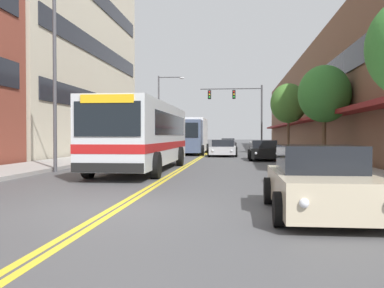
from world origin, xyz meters
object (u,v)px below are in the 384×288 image
(street_tree_right_far, at_px, (289,103))
(fire_hydrant, at_px, (325,163))
(car_champagne_parked_right_foreground, at_px, (320,183))
(street_lamp_left_far, at_px, (163,106))
(street_lamp_left_near, at_px, (60,49))
(city_bus, at_px, (144,133))
(car_red_parked_left_mid, at_px, (146,148))
(car_black_parked_right_mid, at_px, (264,151))
(car_silver_moving_lead, at_px, (223,148))
(car_dark_grey_moving_second, at_px, (228,143))
(traffic_signal_mast, at_px, (241,104))
(street_tree_right_mid, at_px, (324,94))
(car_white_parked_left_near, at_px, (162,146))
(box_truck, at_px, (191,135))

(street_tree_right_far, distance_m, fire_hydrant, 21.76)
(car_champagne_parked_right_foreground, distance_m, street_lamp_left_far, 35.58)
(car_champagne_parked_right_foreground, bearing_deg, street_tree_right_far, 84.51)
(street_lamp_left_near, distance_m, fire_hydrant, 12.10)
(city_bus, relative_size, car_red_parked_left_mid, 2.52)
(car_black_parked_right_mid, height_order, street_lamp_left_near, street_lamp_left_near)
(car_champagne_parked_right_foreground, bearing_deg, city_bus, 119.64)
(car_black_parked_right_mid, distance_m, street_tree_right_far, 10.85)
(car_silver_moving_lead, height_order, car_dark_grey_moving_second, car_silver_moving_lead)
(traffic_signal_mast, distance_m, street_tree_right_mid, 20.59)
(street_lamp_left_near, bearing_deg, car_red_parked_left_mid, 86.98)
(street_lamp_left_far, bearing_deg, car_champagne_parked_right_foreground, -74.90)
(car_red_parked_left_mid, bearing_deg, car_silver_moving_lead, 10.37)
(car_white_parked_left_near, distance_m, street_lamp_left_near, 22.55)
(street_lamp_left_far, height_order, fire_hydrant, street_lamp_left_far)
(box_truck, height_order, street_tree_right_far, street_tree_right_far)
(traffic_signal_mast, height_order, street_lamp_left_far, street_lamp_left_far)
(street_lamp_left_far, bearing_deg, street_lamp_left_near, -90.38)
(car_white_parked_left_near, bearing_deg, fire_hydrant, -66.10)
(car_white_parked_left_near, relative_size, box_truck, 0.61)
(car_white_parked_left_near, relative_size, traffic_signal_mast, 0.67)
(street_lamp_left_near, bearing_deg, fire_hydrant, -7.09)
(traffic_signal_mast, distance_m, street_lamp_left_far, 8.18)
(car_dark_grey_moving_second, bearing_deg, box_truck, -98.38)
(car_champagne_parked_right_foreground, height_order, street_lamp_left_near, street_lamp_left_near)
(box_truck, height_order, street_tree_right_mid, street_tree_right_mid)
(box_truck, distance_m, fire_hydrant, 20.99)
(car_champagne_parked_right_foreground, height_order, car_dark_grey_moving_second, car_champagne_parked_right_foreground)
(city_bus, distance_m, box_truck, 16.97)
(box_truck, relative_size, street_lamp_left_far, 0.99)
(car_red_parked_left_mid, bearing_deg, fire_hydrant, -56.72)
(traffic_signal_mast, bearing_deg, car_white_parked_left_near, -146.48)
(car_white_parked_left_near, distance_m, box_truck, 4.97)
(car_red_parked_left_mid, distance_m, street_tree_right_mid, 14.34)
(traffic_signal_mast, height_order, fire_hydrant, traffic_signal_mast)
(car_red_parked_left_mid, distance_m, fire_hydrant, 18.68)
(car_white_parked_left_near, distance_m, car_champagne_parked_right_foreground, 32.35)
(car_white_parked_left_near, xyz_separation_m, street_tree_right_far, (11.54, -2.02, 3.77))
(car_black_parked_right_mid, relative_size, street_lamp_left_far, 0.56)
(car_white_parked_left_near, bearing_deg, car_red_parked_left_mid, -89.13)
(fire_hydrant, bearing_deg, box_truck, 110.20)
(car_champagne_parked_right_foreground, distance_m, street_tree_right_mid, 16.68)
(car_white_parked_left_near, relative_size, street_tree_right_far, 0.77)
(city_bus, height_order, car_silver_moving_lead, city_bus)
(traffic_signal_mast, bearing_deg, car_red_parked_left_mid, -120.00)
(car_white_parked_left_near, distance_m, street_tree_right_far, 12.31)
(car_black_parked_right_mid, bearing_deg, traffic_signal_mast, 94.64)
(car_red_parked_left_mid, height_order, street_tree_right_mid, street_tree_right_mid)
(street_tree_right_mid, distance_m, fire_hydrant, 9.09)
(car_black_parked_right_mid, distance_m, box_truck, 9.95)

